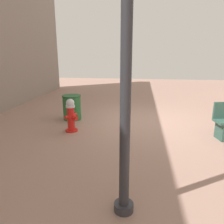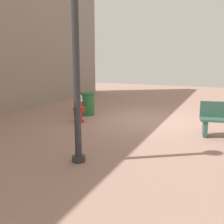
{
  "view_description": "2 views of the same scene",
  "coord_description": "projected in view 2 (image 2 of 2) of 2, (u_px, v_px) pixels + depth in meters",
  "views": [
    {
      "loc": [
        0.23,
        6.88,
        2.2
      ],
      "look_at": [
        0.91,
        1.79,
        0.78
      ],
      "focal_mm": 34.99,
      "sensor_mm": 36.0,
      "label": 1
    },
    {
      "loc": [
        -2.35,
        8.9,
        2.15
      ],
      "look_at": [
        0.64,
        1.96,
        0.61
      ],
      "focal_mm": 43.66,
      "sensor_mm": 36.0,
      "label": 2
    }
  ],
  "objects": [
    {
      "name": "trash_bin",
      "position": [
        87.0,
        104.0,
        10.16
      ],
      "size": [
        0.62,
        0.62,
        0.82
      ],
      "color": "#266633",
      "rests_on": "ground_plane"
    },
    {
      "name": "street_lamp",
      "position": [
        76.0,
        45.0,
        5.22
      ],
      "size": [
        0.36,
        0.36,
        3.81
      ],
      "color": "#2D2D33",
      "rests_on": "ground_plane"
    },
    {
      "name": "fire_hydrant",
      "position": [
        79.0,
        108.0,
        9.02
      ],
      "size": [
        0.41,
        0.42,
        0.95
      ],
      "color": "red",
      "rests_on": "ground_plane"
    },
    {
      "name": "ground_plane",
      "position": [
        151.0,
        120.0,
        9.35
      ],
      "size": [
        23.4,
        23.4,
        0.0
      ],
      "primitive_type": "plane",
      "color": "#9E7A6B"
    }
  ]
}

